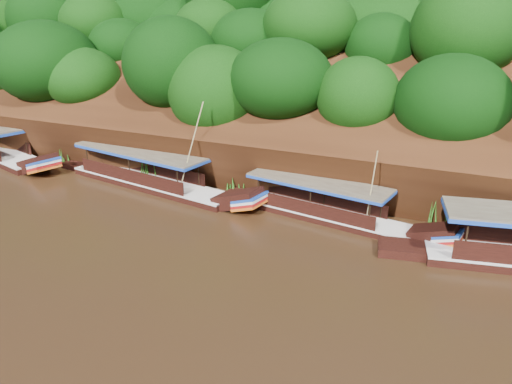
{
  "coord_description": "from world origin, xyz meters",
  "views": [
    {
      "loc": [
        7.78,
        -17.76,
        11.58
      ],
      "look_at": [
        -3.6,
        7.0,
        1.35
      ],
      "focal_mm": 35.0,
      "sensor_mm": 36.0,
      "label": 1
    }
  ],
  "objects": [
    {
      "name": "ground",
      "position": [
        0.0,
        0.0,
        0.0
      ],
      "size": [
        160.0,
        160.0,
        0.0
      ],
      "primitive_type": "plane",
      "color": "black",
      "rests_on": "ground"
    },
    {
      "name": "reeds",
      "position": [
        -4.13,
        9.49,
        0.86
      ],
      "size": [
        48.22,
        2.08,
        2.08
      ],
      "color": "#286118",
      "rests_on": "ground"
    },
    {
      "name": "riverbank",
      "position": [
        -0.01,
        22.73,
        1.89
      ],
      "size": [
        120.0,
        30.06,
        19.4
      ],
      "color": "black",
      "rests_on": "ground"
    },
    {
      "name": "boat_1",
      "position": [
        1.13,
        7.83,
        0.5
      ],
      "size": [
        12.84,
        3.77,
        5.12
      ],
      "rotation": [
        0.0,
        0.0,
        -0.16
      ],
      "color": "black",
      "rests_on": "ground"
    },
    {
      "name": "boat_2",
      "position": [
        -11.26,
        8.09,
        0.55
      ],
      "size": [
        15.68,
        4.49,
        6.68
      ],
      "rotation": [
        0.0,
        0.0,
        -0.16
      ],
      "color": "black",
      "rests_on": "ground"
    }
  ]
}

